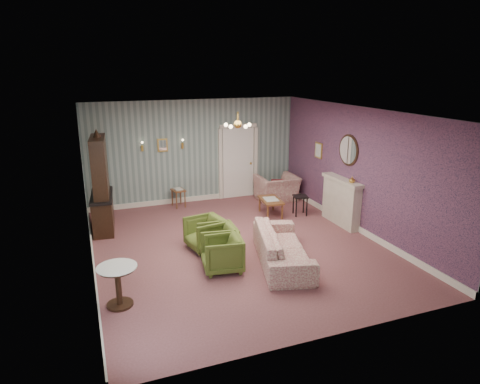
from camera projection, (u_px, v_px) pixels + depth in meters
name	position (u px, v px, depth m)	size (l,w,h in m)	color
floor	(238.00, 246.00, 9.29)	(7.00, 7.00, 0.00)	brown
ceiling	(238.00, 112.00, 8.47)	(7.00, 7.00, 0.00)	white
wall_back	(195.00, 152.00, 12.02)	(6.00, 6.00, 0.00)	slate
wall_front	(328.00, 245.00, 5.74)	(6.00, 6.00, 0.00)	slate
wall_left	(86.00, 197.00, 7.86)	(7.00, 7.00, 0.00)	slate
wall_right	(359.00, 170.00, 9.90)	(7.00, 7.00, 0.00)	slate
wall_right_floral	(358.00, 170.00, 9.89)	(7.00, 7.00, 0.00)	#A0506B
door	(238.00, 161.00, 12.53)	(1.12, 0.12, 2.16)	white
olive_chair_a	(222.00, 252.00, 8.11)	(0.74, 0.69, 0.76)	#4C5B20
olive_chair_b	(218.00, 240.00, 8.68)	(0.72, 0.67, 0.74)	#4C5B20
olive_chair_c	(205.00, 232.00, 9.07)	(0.73, 0.69, 0.75)	#4C5B20
sofa_chintz	(282.00, 241.00, 8.42)	(2.28, 0.67, 0.89)	#8E3941
wingback_chair	(277.00, 184.00, 12.32)	(1.12, 0.73, 0.98)	#8E3941
dresser	(100.00, 182.00, 9.93)	(0.49, 1.42, 2.36)	black
fireplace	(341.00, 201.00, 10.46)	(0.30, 1.40, 1.16)	beige
mantel_vase	(352.00, 180.00, 9.90)	(0.15, 0.15, 0.15)	gold
oval_mirror	(348.00, 150.00, 10.13)	(0.04, 0.76, 0.84)	white
framed_print	(319.00, 150.00, 11.41)	(0.04, 0.34, 0.42)	gold
coffee_table	(271.00, 207.00, 11.16)	(0.48, 0.87, 0.44)	brown
side_table_black	(300.00, 205.00, 11.16)	(0.35, 0.35, 0.53)	black
pedestal_table	(118.00, 286.00, 6.89)	(0.65, 0.65, 0.71)	black
nesting_table	(179.00, 197.00, 11.84)	(0.32, 0.41, 0.54)	brown
gilt_mirror_back	(163.00, 145.00, 11.60)	(0.28, 0.06, 0.36)	gold
sconce_left	(142.00, 147.00, 11.40)	(0.16, 0.12, 0.30)	gold
sconce_right	(183.00, 144.00, 11.77)	(0.16, 0.12, 0.30)	gold
chandelier	(238.00, 125.00, 8.54)	(0.56, 0.56, 0.36)	gold
burgundy_cushion	(278.00, 186.00, 12.18)	(0.38, 0.10, 0.38)	#5B161B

